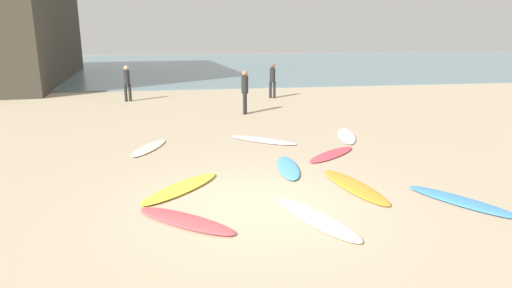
# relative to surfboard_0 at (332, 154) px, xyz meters

# --- Properties ---
(ground_plane) EXTENTS (120.00, 120.00, 0.00)m
(ground_plane) POSITION_rel_surfboard_0_xyz_m (-2.60, -3.13, -0.03)
(ground_plane) COLOR tan
(ocean_water) EXTENTS (120.00, 40.00, 0.08)m
(ocean_water) POSITION_rel_surfboard_0_xyz_m (-2.60, 34.75, 0.01)
(ocean_water) COLOR slate
(ocean_water) RESTS_ON ground_plane
(surfboard_0) EXTENTS (1.91, 1.72, 0.07)m
(surfboard_0) POSITION_rel_surfboard_0_xyz_m (0.00, 0.00, 0.00)
(surfboard_0) COLOR #E24454
(surfboard_0) RESTS_ON ground_plane
(surfboard_1) EXTENTS (1.56, 2.19, 0.08)m
(surfboard_1) POSITION_rel_surfboard_0_xyz_m (1.35, -3.71, 0.00)
(surfboard_1) COLOR #438FDC
(surfboard_1) RESTS_ON ground_plane
(surfboard_2) EXTENTS (1.16, 2.32, 0.08)m
(surfboard_2) POSITION_rel_surfboard_0_xyz_m (1.20, 2.01, 0.00)
(surfboard_2) COLOR white
(surfboard_2) RESTS_ON ground_plane
(surfboard_3) EXTENTS (1.96, 2.12, 0.09)m
(surfboard_3) POSITION_rel_surfboard_0_xyz_m (-4.09, -2.02, 0.01)
(surfboard_3) COLOR yellow
(surfboard_3) RESTS_ON ground_plane
(surfboard_4) EXTENTS (1.00, 2.48, 0.07)m
(surfboard_4) POSITION_rel_surfboard_0_xyz_m (-0.39, -2.54, 0.00)
(surfboard_4) COLOR orange
(surfboard_4) RESTS_ON ground_plane
(surfboard_5) EXTENTS (1.33, 2.27, 0.08)m
(surfboard_5) POSITION_rel_surfboard_0_xyz_m (-1.72, -4.04, 0.01)
(surfboard_5) COLOR white
(surfboard_5) RESTS_ON ground_plane
(surfboard_6) EXTENTS (1.23, 2.10, 0.06)m
(surfboard_6) POSITION_rel_surfboard_0_xyz_m (-4.97, 1.58, -0.00)
(surfboard_6) COLOR silver
(surfboard_6) RESTS_ON ground_plane
(surfboard_7) EXTENTS (2.14, 1.90, 0.08)m
(surfboard_7) POSITION_rel_surfboard_0_xyz_m (-1.57, 1.90, 0.00)
(surfboard_7) COLOR white
(surfboard_7) RESTS_ON ground_plane
(surfboard_8) EXTENTS (1.93, 1.79, 0.08)m
(surfboard_8) POSITION_rel_surfboard_0_xyz_m (-4.02, -3.72, 0.01)
(surfboard_8) COLOR #D14A50
(surfboard_8) RESTS_ON ground_plane
(surfboard_9) EXTENTS (0.74, 2.00, 0.09)m
(surfboard_9) POSITION_rel_surfboard_0_xyz_m (-1.48, -1.00, 0.01)
(surfboard_9) COLOR #52A2D5
(surfboard_9) RESTS_ON ground_plane
(beachgoer_near) EXTENTS (0.36, 0.36, 1.73)m
(beachgoer_near) POSITION_rel_surfboard_0_xyz_m (0.62, 10.77, 0.93)
(beachgoer_near) COLOR black
(beachgoer_near) RESTS_ON ground_plane
(beachgoer_mid) EXTENTS (0.35, 0.35, 1.78)m
(beachgoer_mid) POSITION_rel_surfboard_0_xyz_m (-1.41, 6.60, 0.96)
(beachgoer_mid) COLOR black
(beachgoer_mid) RESTS_ON ground_plane
(beachgoer_far) EXTENTS (0.35, 0.35, 1.72)m
(beachgoer_far) POSITION_rel_surfboard_0_xyz_m (-6.50, 10.90, 0.92)
(beachgoer_far) COLOR black
(beachgoer_far) RESTS_ON ground_plane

